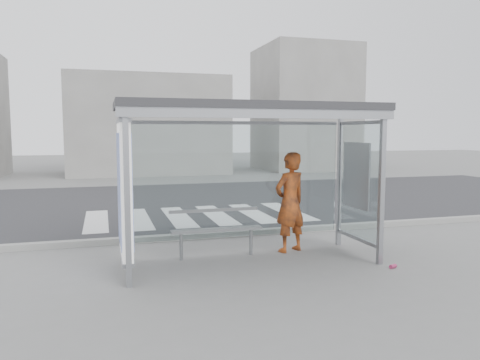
{
  "coord_description": "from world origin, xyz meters",
  "views": [
    {
      "loc": [
        -2.3,
        -7.23,
        2.16
      ],
      "look_at": [
        -0.12,
        0.2,
        1.36
      ],
      "focal_mm": 35.0,
      "sensor_mm": 36.0,
      "label": 1
    }
  ],
  "objects_px": {
    "bus_shelter": "(227,143)",
    "bench": "(216,229)",
    "person": "(290,202)",
    "soda_can": "(393,266)"
  },
  "relations": [
    {
      "from": "bench",
      "to": "soda_can",
      "type": "relative_size",
      "value": 13.1
    },
    {
      "from": "bus_shelter",
      "to": "person",
      "type": "xyz_separation_m",
      "value": [
        1.28,
        0.44,
        -1.08
      ]
    },
    {
      "from": "bus_shelter",
      "to": "soda_can",
      "type": "height_order",
      "value": "bus_shelter"
    },
    {
      "from": "soda_can",
      "to": "bench",
      "type": "bearing_deg",
      "value": 149.95
    },
    {
      "from": "bus_shelter",
      "to": "person",
      "type": "height_order",
      "value": "bus_shelter"
    },
    {
      "from": "bus_shelter",
      "to": "person",
      "type": "bearing_deg",
      "value": 18.89
    },
    {
      "from": "bus_shelter",
      "to": "bench",
      "type": "height_order",
      "value": "bus_shelter"
    },
    {
      "from": "soda_can",
      "to": "person",
      "type": "bearing_deg",
      "value": 128.62
    },
    {
      "from": "person",
      "to": "soda_can",
      "type": "distance_m",
      "value": 2.06
    },
    {
      "from": "person",
      "to": "soda_can",
      "type": "bearing_deg",
      "value": 108.29
    }
  ]
}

